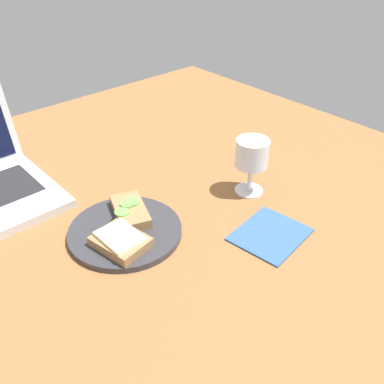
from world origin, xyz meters
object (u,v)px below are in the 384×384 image
sandwich_with_cheese (121,241)px  wine_glass (252,156)px  sandwich_with_cucumber (130,211)px  plate (126,232)px  napkin (270,234)px

sandwich_with_cheese → wine_glass: size_ratio=0.86×
sandwich_with_cucumber → plate: bearing=-135.5°
plate → napkin: (21.04, -19.03, -0.45)cm
plate → wine_glass: size_ratio=1.73×
sandwich_with_cheese → sandwich_with_cucumber: same height
plate → sandwich_with_cheese: 5.05cm
wine_glass → napkin: size_ratio=0.92×
plate → napkin: size_ratio=1.59×
plate → sandwich_with_cucumber: bearing=44.5°
plate → sandwich_with_cucumber: sandwich_with_cucumber is taller
sandwich_with_cheese → plate: bearing=44.0°
sandwich_with_cucumber → wine_glass: bearing=-18.9°
sandwich_with_cheese → napkin: sandwich_with_cheese is taller
plate → sandwich_with_cucumber: (3.38, 3.32, 1.77)cm
plate → sandwich_with_cheese: (-3.38, -3.27, 1.85)cm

